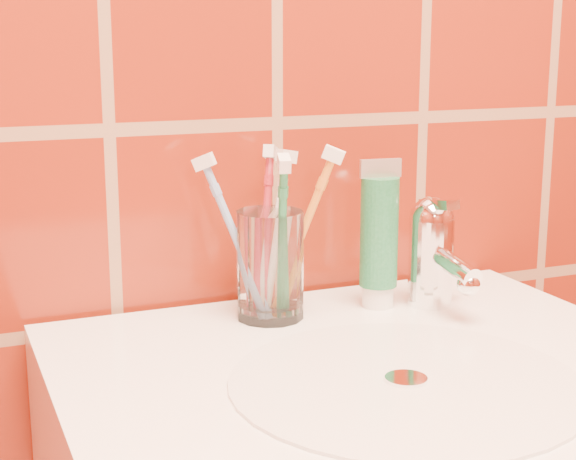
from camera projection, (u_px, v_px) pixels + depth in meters
name	position (u px, v px, depth m)	size (l,w,h in m)	color
glass_tumbler	(270.00, 265.00, 0.90)	(0.07, 0.07, 0.11)	white
toothpaste_tube	(379.00, 239.00, 0.93)	(0.04, 0.04, 0.16)	white
faucet	(433.00, 248.00, 0.94)	(0.05, 0.11, 0.12)	white
toothbrush_0	(275.00, 234.00, 0.91)	(0.05, 0.04, 0.18)	white
toothbrush_1	(236.00, 239.00, 0.89)	(0.08, 0.06, 0.18)	#789BD5
toothbrush_2	(281.00, 241.00, 0.87)	(0.03, 0.06, 0.18)	#217D4B
toothbrush_3	(302.00, 234.00, 0.90)	(0.08, 0.06, 0.18)	orange
toothbrush_4	(266.00, 231.00, 0.92)	(0.05, 0.06, 0.18)	#AD2534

